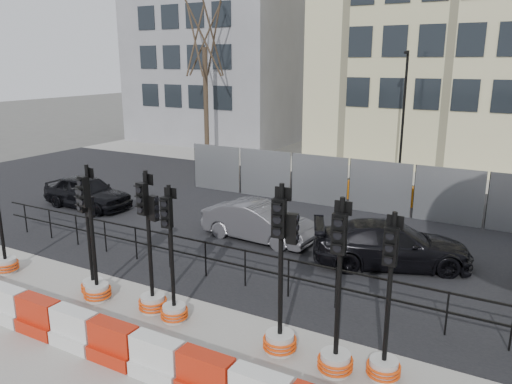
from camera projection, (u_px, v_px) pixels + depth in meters
The scene contains 21 objects.
ground at pixel (219, 306), 11.60m from camera, with size 120.00×120.00×0.00m, color #51514C.
sidewalk_near at pixel (129, 375), 9.07m from camera, with size 40.00×6.00×0.02m, color gray.
road at pixel (328, 223), 17.51m from camera, with size 40.00×14.00×0.03m, color black.
sidewalk_far at pixel (393, 174), 25.12m from camera, with size 40.00×4.00×0.02m, color gray.
building_grey at pixel (222, 39), 34.98m from camera, with size 11.00×9.06×14.00m.
kerb_railing at pixel (245, 261), 12.44m from camera, with size 18.00×0.04×1.00m.
heras_fencing at pixel (342, 186), 19.86m from camera, with size 14.33×1.72×2.00m.
lamp_post_far at pixel (403, 112), 23.20m from camera, with size 0.12×0.56×6.00m.
tree_bare_far at pixel (204, 41), 28.18m from camera, with size 2.00×2.00×9.00m.
barrier_row at pixel (135, 352), 9.15m from camera, with size 14.65×0.50×0.80m.
traffic_signal_a at pixel (3, 249), 13.28m from camera, with size 0.65×0.65×3.32m.
traffic_signal_b at pixel (91, 267), 12.06m from camera, with size 0.59×0.59×2.98m.
traffic_signal_c at pixel (95, 274), 11.74m from camera, with size 0.65×0.65×3.31m.
traffic_signal_d at pixel (151, 280), 11.16m from camera, with size 0.65×0.65×3.30m.
traffic_signal_e at pixel (173, 294), 10.80m from camera, with size 0.61×0.61×3.08m.
traffic_signal_f at pixel (280, 315), 9.57m from camera, with size 0.67×0.67×3.41m.
traffic_signal_g at pixel (336, 340), 8.95m from camera, with size 0.66×0.66×3.34m.
traffic_signal_h at pixel (385, 347), 8.81m from camera, with size 0.62×0.62×3.13m.
car_a at pixel (87, 192), 19.25m from camera, with size 3.74×1.56×1.27m, color black.
car_b at pixel (259, 222), 15.77m from camera, with size 3.77×1.51×1.22m, color #48484D.
car_c at pixel (392, 244), 13.78m from camera, with size 4.65×3.31×1.25m, color black.
Camera 1 is at (5.88, -8.79, 5.53)m, focal length 35.00 mm.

